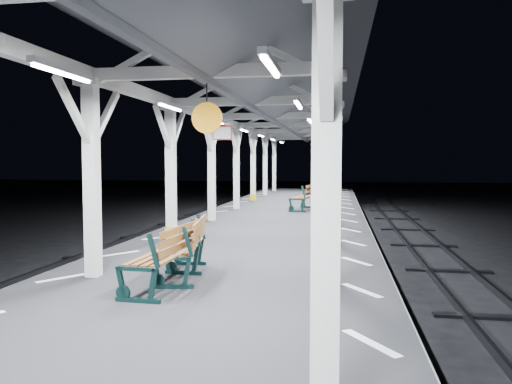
# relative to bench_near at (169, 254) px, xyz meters

# --- Properties ---
(ground) EXTENTS (120.00, 120.00, 0.00)m
(ground) POSITION_rel_bench_near_xyz_m (0.48, 2.49, -1.53)
(ground) COLOR black
(ground) RESTS_ON ground
(platform) EXTENTS (6.00, 50.00, 1.00)m
(platform) POSITION_rel_bench_near_xyz_m (0.48, 2.49, -1.03)
(platform) COLOR black
(platform) RESTS_ON ground
(hazard_stripes_left) EXTENTS (1.00, 48.00, 0.01)m
(hazard_stripes_left) POSITION_rel_bench_near_xyz_m (-1.97, 2.49, -0.52)
(hazard_stripes_left) COLOR silver
(hazard_stripes_left) RESTS_ON platform
(hazard_stripes_right) EXTENTS (1.00, 48.00, 0.01)m
(hazard_stripes_right) POSITION_rel_bench_near_xyz_m (2.93, 2.49, -0.52)
(hazard_stripes_right) COLOR silver
(hazard_stripes_right) RESTS_ON platform
(track_left) EXTENTS (2.20, 60.00, 0.16)m
(track_left) POSITION_rel_bench_near_xyz_m (-4.52, 2.49, -1.45)
(track_left) COLOR #2D2D33
(track_left) RESTS_ON ground
(track_right) EXTENTS (2.20, 60.00, 0.16)m
(track_right) POSITION_rel_bench_near_xyz_m (5.48, 2.49, -1.45)
(track_right) COLOR #2D2D33
(track_right) RESTS_ON ground
(canopy) EXTENTS (5.40, 49.00, 4.65)m
(canopy) POSITION_rel_bench_near_xyz_m (0.48, 2.47, 3.04)
(canopy) COLOR silver
(canopy) RESTS_ON platform
(bench_near) EXTENTS (0.78, 1.86, 0.99)m
(bench_near) POSITION_rel_bench_near_xyz_m (0.00, 0.00, 0.00)
(bench_near) COLOR black
(bench_near) RESTS_ON platform
(bench_mid) EXTENTS (0.94, 1.89, 0.98)m
(bench_mid) POSITION_rel_bench_near_xyz_m (0.04, 0.80, -0.00)
(bench_mid) COLOR black
(bench_mid) RESTS_ON platform
(bench_far) EXTENTS (1.02, 1.99, 1.03)m
(bench_far) POSITION_rel_bench_near_xyz_m (1.30, 12.45, 0.02)
(bench_far) COLOR black
(bench_far) RESTS_ON platform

